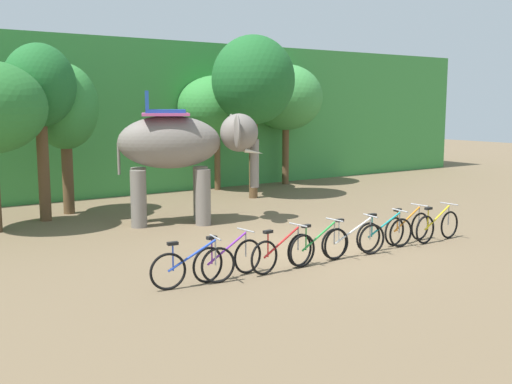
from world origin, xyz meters
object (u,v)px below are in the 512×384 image
Objects in this scene: tree_center_left at (65,108)px; bike_teal at (385,234)px; elephant at (181,147)px; bike_orange at (407,228)px; tree_center_right at (217,107)px; tree_left at (286,98)px; bike_green at (319,246)px; bike_yellow at (437,226)px; tree_far_left at (253,81)px; bike_red at (282,252)px; bike_white at (353,240)px; bike_purple at (228,259)px; tree_right at (39,88)px; bike_blue at (193,267)px.

bike_teal is at bearing -63.03° from tree_center_left.
elephant is 6.66m from bike_orange.
tree_center_right is at bearing 79.60° from bike_teal.
tree_left reaches higher than bike_green.
bike_yellow is (-3.61, -11.00, -3.30)m from tree_left.
tree_far_left is 3.43× the size of bike_red.
tree_center_right is 3.39m from tree_left.
elephant is (-7.77, -5.27, -1.48)m from tree_left.
tree_center_left is 6.89m from tree_center_right.
tree_far_left reaches higher than elephant.
tree_left is at bearing 10.51° from tree_center_left.
tree_center_left is 2.73× the size of bike_orange.
tree_center_right is 2.65× the size of bike_green.
bike_red is 1.00× the size of bike_green.
tree_center_left reaches higher than bike_orange.
bike_white is 2.10m from bike_orange.
elephant is 6.37m from bike_teal.
bike_purple is (-6.31, -10.87, -2.91)m from tree_center_right.
bike_teal is at bearing 2.06° from bike_green.
tree_right is at bearing 123.90° from bike_teal.
bike_green is (2.52, -9.12, -2.91)m from tree_center_left.
bike_purple is 1.00× the size of bike_yellow.
tree_left reaches higher than bike_white.
bike_red is (2.05, -0.06, 0.00)m from bike_blue.
tree_center_left is at bearing 99.45° from bike_red.
elephant is 2.45× the size of bike_white.
bike_blue is (-7.15, -10.99, -2.91)m from tree_center_right.
tree_far_left is at bearing 76.63° from bike_teal.
tree_center_left is 2.73× the size of bike_teal.
tree_far_left is 3.45× the size of bike_blue.
bike_white is 0.99× the size of bike_yellow.
bike_green and bike_white have the same top height.
bike_purple is 4.29m from bike_teal.
bike_green is at bearing -177.94° from bike_teal.
bike_purple is 2.22m from bike_green.
bike_orange is (2.08, 0.27, 0.00)m from bike_white.
tree_far_left is at bearing 52.84° from bike_purple.
tree_center_right is 11.22m from bike_orange.
tree_left is (10.93, 2.64, -0.19)m from tree_right.
tree_right reaches higher than bike_red.
tree_far_left is 11.69m from bike_blue.
bike_green is at bearing -4.65° from bike_purple.
tree_right is 1.10× the size of tree_center_left.
bike_green is at bearing -0.21° from bike_red.
bike_red is (-8.47, -10.96, -3.30)m from tree_left.
elephant reaches higher than bike_purple.
bike_teal is (5.55, -8.25, -3.49)m from tree_right.
bike_green is 1.00× the size of bike_teal.
bike_purple is (-1.90, -5.52, -1.82)m from elephant.
bike_red and bike_teal have the same top height.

